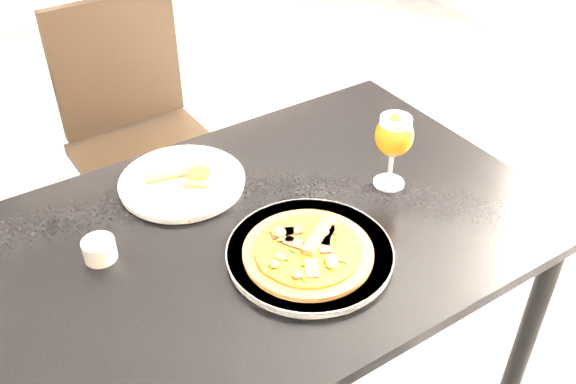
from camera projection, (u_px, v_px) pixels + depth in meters
ground at (265, 357)px, 2.01m from camera, size 6.00×6.00×0.00m
dining_table at (270, 255)px, 1.42m from camera, size 1.23×0.85×0.75m
chair_far at (142, 136)px, 2.08m from camera, size 0.46×0.46×0.94m
plate_main at (310, 253)px, 1.28m from camera, size 0.34×0.34×0.02m
pizza at (308, 251)px, 1.26m from camera, size 0.26×0.26×0.03m
plate_second at (182, 182)px, 1.48m from camera, size 0.38×0.38×0.02m
crust_scraps at (189, 175)px, 1.48m from camera, size 0.17×0.11×0.01m
loose_crust at (206, 208)px, 1.41m from camera, size 0.12×0.05×0.01m
sauce_cup at (99, 249)px, 1.27m from camera, size 0.07×0.07×0.04m
beer_glass at (394, 136)px, 1.41m from camera, size 0.09×0.09×0.18m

